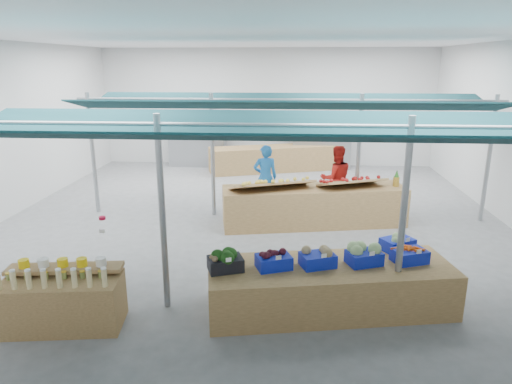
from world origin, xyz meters
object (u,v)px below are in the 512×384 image
(veg_counter, at_px, (330,287))
(vendor_right, at_px, (336,179))
(bottle_shelf, at_px, (64,299))
(crate_stack, at_px, (389,266))
(fruit_counter, at_px, (314,206))
(vendor_left, at_px, (265,177))

(veg_counter, height_order, vendor_right, vendor_right)
(bottle_shelf, distance_m, crate_stack, 5.22)
(bottle_shelf, height_order, fruit_counter, bottle_shelf)
(veg_counter, relative_size, fruit_counter, 0.88)
(crate_stack, bearing_deg, veg_counter, -140.02)
(veg_counter, relative_size, crate_stack, 5.74)
(crate_stack, xyz_separation_m, vendor_left, (-2.35, 4.01, 0.52))
(bottle_shelf, distance_m, fruit_counter, 5.94)
(bottle_shelf, relative_size, veg_counter, 0.47)
(vendor_left, height_order, vendor_right, same)
(veg_counter, bearing_deg, bottle_shelf, -179.10)
(bottle_shelf, height_order, vendor_left, vendor_left)
(fruit_counter, xyz_separation_m, crate_stack, (1.15, -2.91, -0.13))
(fruit_counter, distance_m, vendor_right, 1.31)
(bottle_shelf, height_order, vendor_right, vendor_right)
(fruit_counter, bearing_deg, vendor_left, 126.93)
(crate_stack, bearing_deg, vendor_left, 120.42)
(veg_counter, bearing_deg, crate_stack, 29.78)
(veg_counter, bearing_deg, vendor_left, 94.22)
(veg_counter, relative_size, vendor_right, 2.19)
(bottle_shelf, xyz_separation_m, vendor_right, (4.39, 5.68, 0.44))
(bottle_shelf, bearing_deg, fruit_counter, 42.77)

